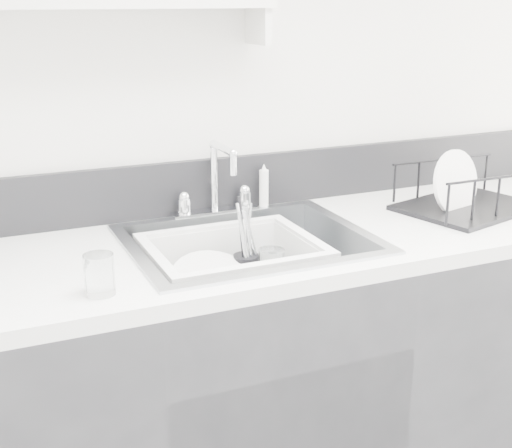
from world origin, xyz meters
name	(u,v)px	position (x,y,z in m)	size (l,w,h in m)	color
counter_run	(249,392)	(0.00, 1.19, 0.46)	(3.20, 0.62, 0.92)	#28282C
backsplash	(209,185)	(0.00, 1.49, 1.00)	(3.20, 0.02, 0.16)	black
sink	(249,272)	(0.00, 1.19, 0.83)	(0.64, 0.52, 0.20)	silver
faucet	(216,196)	(0.00, 1.44, 0.98)	(0.26, 0.18, 0.23)	silver
side_sprayer	(264,186)	(0.16, 1.44, 0.99)	(0.03, 0.03, 0.14)	white
wall_shelf	(83,8)	(-0.35, 1.42, 1.51)	(1.00, 0.16, 0.12)	silver
wash_tub	(233,273)	(-0.05, 1.18, 0.84)	(0.44, 0.36, 0.17)	white
plate_stack	(216,290)	(-0.10, 1.19, 0.80)	(0.27, 0.26, 0.11)	white
utensil_cup	(246,268)	(0.01, 1.24, 0.82)	(0.07, 0.07, 0.25)	black
ladle	(240,289)	(-0.04, 1.15, 0.80)	(0.25, 0.09, 0.07)	silver
tumbler_in_tub	(271,267)	(0.08, 1.22, 0.82)	(0.07, 0.07, 0.10)	white
tumbler_counter	(99,275)	(-0.44, 0.99, 0.97)	(0.07, 0.07, 0.09)	white
dish_rack	(468,187)	(0.72, 1.19, 0.99)	(0.39, 0.30, 0.14)	black
bowl_small	(291,289)	(0.10, 1.14, 0.78)	(0.10, 0.10, 0.03)	white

